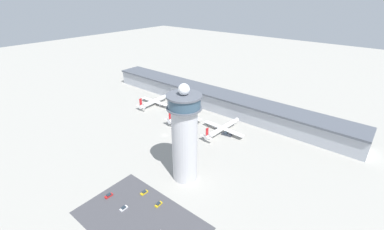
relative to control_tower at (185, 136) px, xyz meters
The scene contains 14 objects.
ground_plane 60.27m from the control_tower, 148.66° to the left, with size 1000.00×1000.00×0.00m, color #9E9B93.
terminal_building 109.38m from the control_tower, 114.83° to the left, with size 256.86×25.00×16.34m.
control_tower is the anchor object (origin of this frame).
parking_lot_surface 49.27m from the control_tower, 83.74° to the right, with size 64.00×40.00×0.01m, color #424247.
airplane_gate_alpha 117.18m from the control_tower, 145.97° to the left, with size 35.88×38.04×12.63m.
airplane_gate_bravo 82.32m from the control_tower, 130.23° to the left, with size 32.92×40.14×13.88m.
airplane_gate_charlie 66.10m from the control_tower, 101.33° to the left, with size 37.61×41.58×12.08m.
service_truck_catering 65.01m from the control_tower, 96.93° to the left, with size 8.25×3.46×2.84m.
service_truck_fuel 88.49m from the control_tower, 132.23° to the left, with size 4.81×7.68×2.41m.
service_truck_baggage 75.65m from the control_tower, 138.90° to the left, with size 8.12×5.69×2.73m.
car_maroon_suv 49.86m from the control_tower, 101.12° to the right, with size 1.84×4.21×1.46m.
car_green_van 53.45m from the control_tower, 118.71° to the right, with size 2.08×4.60×1.59m.
car_red_hatchback 39.25m from the control_tower, 108.22° to the right, with size 2.00×4.47×1.40m.
car_silver_sedan 39.27m from the control_tower, 81.08° to the right, with size 1.94×4.44×1.48m.
Camera 1 is at (127.47, -121.72, 102.87)m, focal length 24.00 mm.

